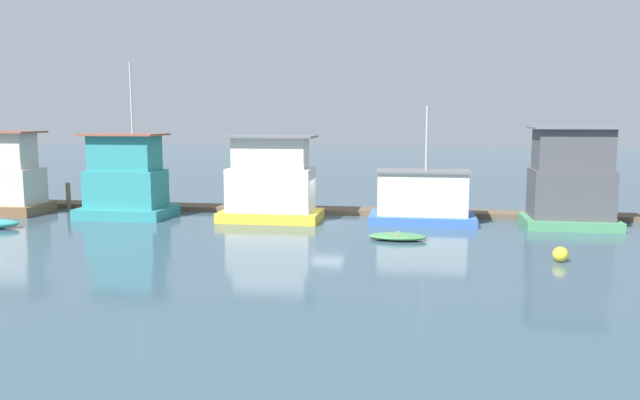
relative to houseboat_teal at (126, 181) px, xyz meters
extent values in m
plane|color=#385160|center=(12.34, 0.44, -2.25)|extent=(200.00, 200.00, 0.00)
cube|color=brown|center=(12.34, 3.80, -2.10)|extent=(59.60, 1.94, 0.30)
cube|color=teal|center=(0.00, 0.00, -1.93)|extent=(5.51, 3.77, 0.64)
cube|color=teal|center=(0.00, 0.00, -0.46)|extent=(4.49, 2.75, 2.29)
cube|color=teal|center=(0.00, 0.00, 1.76)|extent=(3.97, 2.22, 2.15)
cube|color=brown|center=(0.00, 0.00, 2.89)|extent=(4.79, 3.05, 0.12)
cylinder|color=#B2B2B7|center=(0.56, 0.00, 5.13)|extent=(0.12, 0.12, 4.36)
cube|color=gold|center=(9.22, 0.15, -1.96)|extent=(6.03, 3.53, 0.59)
cube|color=silver|center=(9.22, 0.15, -0.37)|extent=(5.05, 2.55, 2.58)
cube|color=silver|center=(9.22, 0.15, 1.83)|extent=(4.38, 1.88, 1.83)
cube|color=slate|center=(9.22, 0.15, 2.80)|extent=(5.35, 2.85, 0.12)
cube|color=#3866B7|center=(18.26, 0.61, -1.98)|extent=(6.15, 3.44, 0.53)
cube|color=silver|center=(18.26, 0.61, -0.48)|extent=(5.14, 2.44, 2.48)
cube|color=slate|center=(18.26, 0.61, 0.82)|extent=(5.44, 2.74, 0.12)
cylinder|color=#B2B2B7|center=(18.42, 0.61, 2.74)|extent=(0.12, 0.12, 3.72)
cube|color=#4C9360|center=(26.52, 0.69, -1.98)|extent=(5.09, 3.75, 0.53)
cube|color=#4C4C51|center=(26.52, 0.69, -0.35)|extent=(4.30, 2.97, 2.73)
cube|color=#4C4C51|center=(26.52, 0.69, 2.16)|extent=(3.97, 2.64, 2.30)
cube|color=slate|center=(26.52, 0.69, 3.36)|extent=(4.60, 3.27, 0.12)
ellipsoid|color=#47844C|center=(17.03, -4.78, -2.07)|extent=(2.98, 1.49, 0.36)
cube|color=#997F60|center=(17.03, -4.78, -1.94)|extent=(0.17, 1.23, 0.08)
cylinder|color=#846B4C|center=(-5.51, 2.58, -1.35)|extent=(0.30, 0.30, 1.79)
cylinder|color=brown|center=(24.99, 2.58, -1.21)|extent=(0.27, 0.27, 2.08)
sphere|color=yellow|center=(24.15, -8.54, -1.92)|extent=(0.66, 0.66, 0.66)
camera|label=1|loc=(18.09, -36.20, 3.93)|focal=35.00mm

